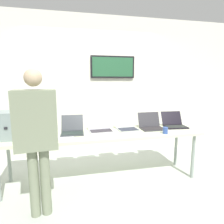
{
  "coord_description": "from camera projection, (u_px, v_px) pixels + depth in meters",
  "views": [
    {
      "loc": [
        -0.49,
        -2.8,
        1.55
      ],
      "look_at": [
        0.17,
        0.1,
        1.06
      ],
      "focal_mm": 31.07,
      "sensor_mm": 36.0,
      "label": 1
    }
  ],
  "objects": [
    {
      "name": "laptop_station_0",
      "position": [
        43.0,
        131.0,
        2.84
      ],
      "size": [
        0.36,
        0.27,
        0.24
      ],
      "color": "#A8AFB7",
      "rests_on": "workbench"
    },
    {
      "name": "back_wall",
      "position": [
        93.0,
        87.0,
        3.92
      ],
      "size": [
        8.0,
        0.11,
        2.79
      ],
      "color": "silver",
      "rests_on": "ground"
    },
    {
      "name": "laptop_station_5",
      "position": [
        174.0,
        123.0,
        3.32
      ],
      "size": [
        0.38,
        0.39,
        0.24
      ],
      "color": "black",
      "rests_on": "workbench"
    },
    {
      "name": "workbench",
      "position": [
        103.0,
        136.0,
        2.94
      ],
      "size": [
        3.01,
        0.7,
        0.76
      ],
      "color": "beige",
      "rests_on": "ground"
    },
    {
      "name": "laptop_station_2",
      "position": [
        100.0,
        128.0,
        3.03
      ],
      "size": [
        0.38,
        0.33,
        0.23
      ],
      "color": "#B1B0B8",
      "rests_on": "workbench"
    },
    {
      "name": "laptop_station_4",
      "position": [
        151.0,
        125.0,
        3.19
      ],
      "size": [
        0.37,
        0.34,
        0.25
      ],
      "color": "#37353A",
      "rests_on": "workbench"
    },
    {
      "name": "laptop_station_1",
      "position": [
        72.0,
        129.0,
        2.92
      ],
      "size": [
        0.35,
        0.38,
        0.25
      ],
      "color": "#35393D",
      "rests_on": "workbench"
    },
    {
      "name": "person",
      "position": [
        36.0,
        130.0,
        2.11
      ],
      "size": [
        0.47,
        0.61,
        1.67
      ],
      "color": "gray",
      "rests_on": "ground"
    },
    {
      "name": "coffee_mug",
      "position": [
        165.0,
        130.0,
        2.88
      ],
      "size": [
        0.07,
        0.07,
        0.1
      ],
      "color": "#3453A1",
      "rests_on": "workbench"
    },
    {
      "name": "paper_sheet",
      "position": [
        67.0,
        138.0,
        2.66
      ],
      "size": [
        0.26,
        0.33,
        0.0
      ],
      "color": "white",
      "rests_on": "workbench"
    },
    {
      "name": "equipment_box",
      "position": [
        10.0,
        125.0,
        2.65
      ],
      "size": [
        0.34,
        0.38,
        0.37
      ],
      "color": "gray",
      "rests_on": "workbench"
    },
    {
      "name": "laptop_station_3",
      "position": [
        126.0,
        126.0,
        3.14
      ],
      "size": [
        0.35,
        0.4,
        0.25
      ],
      "color": "#B1B7B2",
      "rests_on": "workbench"
    },
    {
      "name": "ground",
      "position": [
        103.0,
        180.0,
        3.06
      ],
      "size": [
        8.0,
        8.0,
        0.04
      ],
      "primitive_type": "cube",
      "color": "#B2BBB1"
    }
  ]
}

